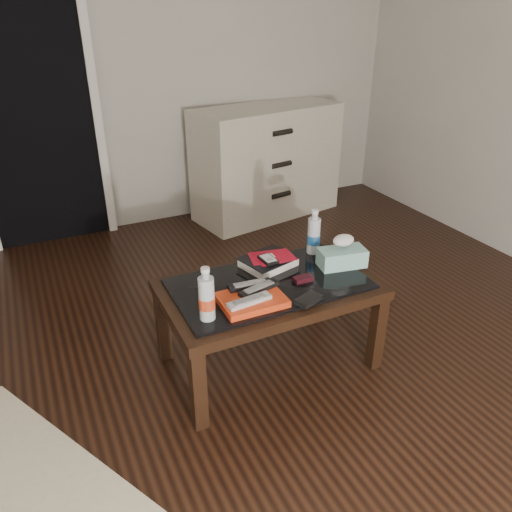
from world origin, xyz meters
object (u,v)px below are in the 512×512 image
Objects in this scene: textbook at (268,262)px; water_bottle_left at (206,294)px; dresser at (267,162)px; water_bottle_right at (314,231)px; coffee_table at (269,294)px; tissue_box at (342,258)px.

textbook is 1.05× the size of water_bottle_left.
textbook is 0.54m from water_bottle_left.
water_bottle_left is (-1.25, -1.93, 0.13)m from dresser.
water_bottle_right is at bearing 24.97° from water_bottle_left.
dresser is 1.69m from water_bottle_right.
water_bottle_left is 1.00× the size of water_bottle_right.
coffee_table is 0.44m from water_bottle_right.
coffee_table is at bearing -130.48° from textbook.
textbook is (-0.82, -1.64, 0.03)m from dresser.
water_bottle_right is (0.28, 0.03, 0.10)m from textbook.
water_bottle_left is 1.03× the size of tissue_box.
dresser is at bearing 48.42° from textbook.
dresser is at bearing 71.44° from water_bottle_right.
coffee_table is 0.42m from tissue_box.
textbook is at bearing -126.95° from dresser.
water_bottle_right is (0.71, 0.33, 0.00)m from water_bottle_left.
water_bottle_right is (0.35, 0.18, 0.18)m from coffee_table.
coffee_table is at bearing -170.40° from tissue_box.
water_bottle_right is at bearing 115.22° from tissue_box.
coffee_table is 4.00× the size of textbook.
tissue_box is (0.40, -0.01, 0.11)m from coffee_table.
water_bottle_right is 0.21m from tissue_box.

